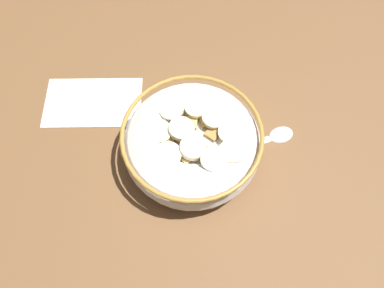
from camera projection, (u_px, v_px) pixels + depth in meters
ground_plane at (192, 156)px, 55.24cm from camera, size 136.87×136.87×2.00cm
cereal_bowl at (192, 142)px, 51.27cm from camera, size 19.12×19.12×6.72cm
spoon at (270, 138)px, 55.11cm from camera, size 9.89×10.95×0.80cm
folded_napkin at (93, 102)px, 58.17cm from camera, size 17.51×14.99×0.30cm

